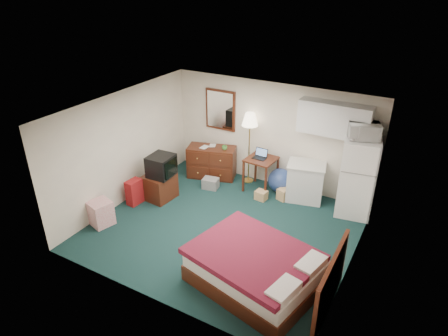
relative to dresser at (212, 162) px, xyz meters
The scene contains 25 objects.
floor 2.32m from the dresser, 52.79° to the right, with size 5.00×4.50×0.01m, color black.
ceiling 3.10m from the dresser, 52.79° to the right, with size 5.00×4.50×0.01m, color beige.
walls 2.43m from the dresser, 52.79° to the right, with size 5.01×4.51×2.50m.
mirror 1.31m from the dresser, 85.90° to the left, with size 0.80×0.06×1.00m, color white, non-canonical shape.
upper_cabinets 3.24m from the dresser, ahead, with size 1.50×0.35×0.70m, color silver, non-canonical shape.
headboard 4.84m from the dresser, 37.47° to the right, with size 0.06×1.56×1.00m, color #3B1E10, non-canonical shape.
dresser is the anchor object (origin of this frame).
floor_lamp 1.06m from the dresser, 14.37° to the left, with size 0.38×0.38×1.77m, color #D9AC53, non-canonical shape.
desk 1.35m from the dresser, ahead, with size 0.65×0.65×0.82m, color #3B1E10, non-canonical shape.
exercise_ball 1.80m from the dresser, ahead, with size 0.57×0.57×0.57m, color navy.
kitchen_counter 2.41m from the dresser, ahead, with size 0.78×0.60×0.86m, color silver, non-canonical shape.
fridge 3.54m from the dresser, ahead, with size 0.71×0.71×1.71m, color white, non-canonical shape.
bed 3.93m from the dresser, 48.41° to the right, with size 1.97×1.54×0.63m, color #420B1C, non-canonical shape.
tv_stand 1.57m from the dresser, 108.25° to the right, with size 0.58×0.64×0.58m, color #3B1E10, non-canonical shape.
suitcase 2.13m from the dresser, 113.11° to the right, with size 0.22×0.35×0.58m, color maroon, non-canonical shape.
retail_box 3.06m from the dresser, 107.15° to the right, with size 0.42×0.42×0.52m, color white, non-canonical shape.
file_bin 0.67m from the dresser, 61.96° to the right, with size 0.36×0.27×0.25m, color gray, non-canonical shape.
cardboard_box_a 1.64m from the dresser, 14.92° to the right, with size 0.25×0.21×0.21m, color tan, non-canonical shape.
cardboard_box_b 2.03m from the dresser, ahead, with size 0.22×0.27×0.27m, color tan, non-canonical shape.
laptop 1.41m from the dresser, ahead, with size 0.30×0.25×0.21m, color black, non-canonical shape.
crt_tv 1.58m from the dresser, 106.13° to the right, with size 0.52×0.56×0.48m, color black, non-canonical shape.
microwave 3.80m from the dresser, ahead, with size 0.59×0.33×0.40m, color white.
book_a 0.57m from the dresser, 159.01° to the right, with size 0.17×0.02×0.23m, color tan.
book_b 0.51m from the dresser, 144.91° to the left, with size 0.15×0.02×0.20m, color tan.
mug 0.58m from the dresser, ahead, with size 0.13×0.10×0.13m, color #49903C.
Camera 1 is at (3.29, -5.85, 4.78)m, focal length 32.00 mm.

